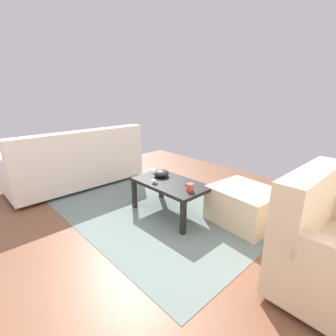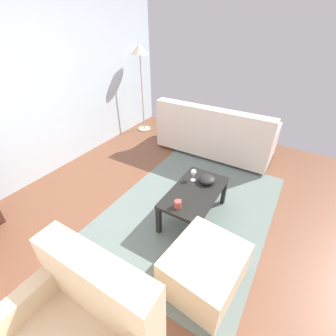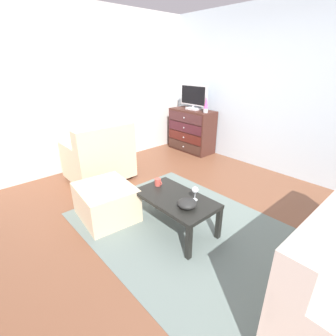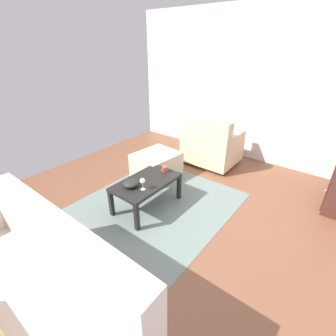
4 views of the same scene
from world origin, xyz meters
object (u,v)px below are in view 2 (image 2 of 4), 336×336
(coffee_table, at_px, (195,194))
(standing_lamp, at_px, (140,58))
(couch_large, at_px, (215,135))
(ottoman, at_px, (204,269))
(bowl_decorative, at_px, (207,179))
(mug, at_px, (178,204))
(wine_glass, at_px, (194,172))

(coffee_table, bearing_deg, standing_lamp, 48.54)
(couch_large, relative_size, standing_lamp, 1.17)
(couch_large, xyz_separation_m, ottoman, (-2.41, -0.87, -0.14))
(bowl_decorative, distance_m, standing_lamp, 2.88)
(ottoman, bearing_deg, coffee_table, 32.17)
(bowl_decorative, xyz_separation_m, couch_large, (1.45, 0.47, -0.11))
(mug, distance_m, couch_large, 2.06)
(mug, height_order, ottoman, mug)
(ottoman, bearing_deg, bowl_decorative, 23.04)
(couch_large, distance_m, ottoman, 2.57)
(standing_lamp, bearing_deg, ottoman, -135.30)
(wine_glass, relative_size, bowl_decorative, 0.79)
(ottoman, bearing_deg, mug, 51.86)
(mug, distance_m, standing_lamp, 3.18)
(mug, relative_size, standing_lamp, 0.07)
(wine_glass, distance_m, standing_lamp, 2.76)
(wine_glass, bearing_deg, ottoman, -147.89)
(wine_glass, height_order, standing_lamp, standing_lamp)
(wine_glass, xyz_separation_m, mug, (-0.52, -0.07, -0.07))
(coffee_table, bearing_deg, wine_glass, 31.86)
(bowl_decorative, relative_size, couch_large, 0.10)
(ottoman, xyz_separation_m, standing_lamp, (2.59, 2.56, 1.24))
(bowl_decorative, distance_m, couch_large, 1.53)
(wine_glass, relative_size, ottoman, 0.22)
(bowl_decorative, bearing_deg, couch_large, 17.81)
(mug, height_order, standing_lamp, standing_lamp)
(coffee_table, height_order, ottoman, ottoman)
(standing_lamp, bearing_deg, mug, -136.80)
(wine_glass, relative_size, couch_large, 0.08)
(mug, relative_size, couch_large, 0.06)
(coffee_table, relative_size, bowl_decorative, 4.64)
(coffee_table, xyz_separation_m, mug, (-0.34, 0.04, 0.10))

